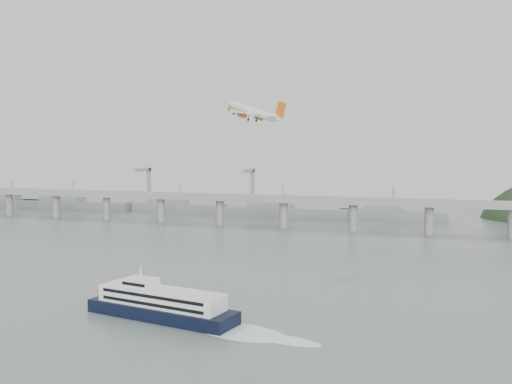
% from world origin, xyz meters
% --- Properties ---
extents(ground, '(900.00, 900.00, 0.00)m').
position_xyz_m(ground, '(0.00, 0.00, 0.00)').
color(ground, slate).
rests_on(ground, ground).
extents(bridge, '(800.00, 22.00, 23.90)m').
position_xyz_m(bridge, '(-1.15, 200.00, 17.65)').
color(bridge, gray).
rests_on(bridge, ground).
extents(distant_fleet, '(453.00, 60.90, 40.00)m').
position_xyz_m(distant_fleet, '(-155.36, 265.08, 6.22)').
color(distant_fleet, gray).
rests_on(distant_fleet, ground).
extents(ferry, '(86.03, 24.57, 16.28)m').
position_xyz_m(ferry, '(-5.66, -20.81, 4.42)').
color(ferry, black).
rests_on(ferry, ground).
extents(airliner, '(38.76, 36.60, 14.48)m').
position_xyz_m(airliner, '(-11.20, 83.78, 73.85)').
color(airliner, white).
rests_on(airliner, ground).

